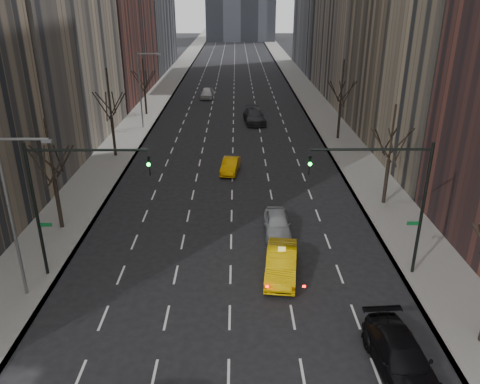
{
  "coord_description": "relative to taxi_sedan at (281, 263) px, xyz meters",
  "views": [
    {
      "loc": [
        0.37,
        -11.64,
        15.33
      ],
      "look_at": [
        0.6,
        16.29,
        3.5
      ],
      "focal_mm": 35.0,
      "sensor_mm": 36.0,
      "label": 1
    }
  ],
  "objects": [
    {
      "name": "far_car_white",
      "position": [
        -7.27,
        51.41,
        -0.02
      ],
      "size": [
        2.1,
        4.8,
        1.61
      ],
      "primitive_type": "imported",
      "rotation": [
        0.0,
        0.0,
        -0.04
      ],
      "color": "silver",
      "rests_on": "ground"
    },
    {
      "name": "tree_rw_b",
      "position": [
        9.01,
        10.07,
        2.9
      ],
      "size": [
        3.36,
        3.5,
        7.82
      ],
      "color": "black",
      "rests_on": "ground"
    },
    {
      "name": "traffic_mast_left",
      "position": [
        -12.1,
        0.06,
        4.67
      ],
      "size": [
        6.69,
        0.39,
        8.0
      ],
      "color": "black",
      "rests_on": "ground"
    },
    {
      "name": "taxi_sedan",
      "position": [
        0.0,
        0.0,
        0.0
      ],
      "size": [
        2.35,
        5.16,
        1.64
      ],
      "primitive_type": "imported",
      "rotation": [
        0.0,
        0.0,
        -0.13
      ],
      "color": "#E6B304",
      "rests_on": "ground"
    },
    {
      "name": "streetlight_near",
      "position": [
        -13.83,
        -1.93,
        4.8
      ],
      "size": [
        2.83,
        0.22,
        9.0
      ],
      "color": "slate",
      "rests_on": "ground"
    },
    {
      "name": "sidewalk_left",
      "position": [
        -15.24,
        58.07,
        -0.75
      ],
      "size": [
        4.5,
        320.0,
        0.15
      ],
      "primitive_type": "cube",
      "color": "slate",
      "rests_on": "ground"
    },
    {
      "name": "parked_suv_black",
      "position": [
        4.51,
        -7.79,
        -0.03
      ],
      "size": [
        2.56,
        5.6,
        1.59
      ],
      "primitive_type": "imported",
      "rotation": [
        0.0,
        0.0,
        0.06
      ],
      "color": "black",
      "rests_on": "ground"
    },
    {
      "name": "traffic_mast_right",
      "position": [
        6.12,
        0.06,
        4.67
      ],
      "size": [
        6.69,
        0.39,
        8.0
      ],
      "color": "black",
      "rests_on": "ground"
    },
    {
      "name": "tree_lw_c",
      "position": [
        -14.99,
        22.07,
        3.22
      ],
      "size": [
        3.36,
        3.5,
        8.74
      ],
      "color": "black",
      "rests_on": "ground"
    },
    {
      "name": "tree_lw_b",
      "position": [
        -14.99,
        6.07,
        2.9
      ],
      "size": [
        3.36,
        3.5,
        7.82
      ],
      "color": "black",
      "rests_on": "ground"
    },
    {
      "name": "far_taxi",
      "position": [
        -3.17,
        17.41,
        -0.15
      ],
      "size": [
        1.95,
        4.2,
        1.33
      ],
      "primitive_type": "imported",
      "rotation": [
        0.0,
        0.0,
        -0.14
      ],
      "color": "#EE9F05",
      "rests_on": "ground"
    },
    {
      "name": "tree_rw_c",
      "position": [
        9.01,
        28.07,
        3.22
      ],
      "size": [
        3.36,
        3.5,
        8.74
      ],
      "color": "black",
      "rests_on": "ground"
    },
    {
      "name": "tree_lw_d",
      "position": [
        -14.99,
        40.07,
        2.74
      ],
      "size": [
        3.36,
        3.5,
        7.36
      ],
      "color": "black",
      "rests_on": "ground"
    },
    {
      "name": "streetlight_far",
      "position": [
        -13.83,
        33.07,
        4.8
      ],
      "size": [
        2.83,
        0.22,
        9.0
      ],
      "color": "slate",
      "rests_on": "ground"
    },
    {
      "name": "sidewalk_right",
      "position": [
        9.26,
        58.07,
        -0.75
      ],
      "size": [
        4.5,
        320.0,
        0.15
      ],
      "primitive_type": "cube",
      "color": "slate",
      "rests_on": "ground"
    },
    {
      "name": "silver_sedan_ahead",
      "position": [
        0.19,
        5.26,
        -0.07
      ],
      "size": [
        1.8,
        4.42,
        1.5
      ],
      "primitive_type": "imported",
      "rotation": [
        0.0,
        0.0,
        -0.01
      ],
      "color": "#95989D",
      "rests_on": "ground"
    },
    {
      "name": "far_suv_grey",
      "position": [
        -0.29,
        35.71,
        0.07
      ],
      "size": [
        3.05,
        6.33,
        1.78
      ],
      "primitive_type": "imported",
      "rotation": [
        0.0,
        0.0,
        0.09
      ],
      "color": "#2A2A2E",
      "rests_on": "ground"
    }
  ]
}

